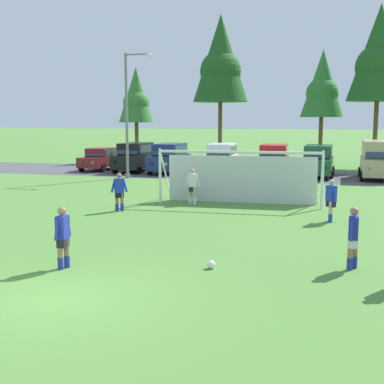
% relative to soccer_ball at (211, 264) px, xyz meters
% --- Properties ---
extents(ground_plane, '(400.00, 400.00, 0.00)m').
position_rel_soccer_ball_xyz_m(ground_plane, '(-2.69, 11.83, -0.11)').
color(ground_plane, '#518438').
extents(parking_lot_strip, '(52.00, 8.40, 0.01)m').
position_rel_soccer_ball_xyz_m(parking_lot_strip, '(-2.69, 23.18, -0.11)').
color(parking_lot_strip, '#4C4C51').
rests_on(parking_lot_strip, ground).
extents(soccer_ball, '(0.22, 0.22, 0.22)m').
position_rel_soccer_ball_xyz_m(soccer_ball, '(0.00, 0.00, 0.00)').
color(soccer_ball, white).
rests_on(soccer_ball, ground).
extents(soccer_goal, '(7.53, 2.43, 2.57)m').
position_rel_soccer_ball_xyz_m(soccer_goal, '(-1.26, 10.53, 1.18)').
color(soccer_goal, white).
rests_on(soccer_goal, ground).
extents(player_striker_near, '(0.49, 0.66, 1.64)m').
position_rel_soccer_ball_xyz_m(player_striker_near, '(2.87, 7.23, 0.71)').
color(player_striker_near, tan).
rests_on(player_striker_near, ground).
extents(player_midfield_center, '(0.27, 0.74, 1.64)m').
position_rel_soccer_ball_xyz_m(player_midfield_center, '(-3.71, -1.06, 0.71)').
color(player_midfield_center, '#936B4C').
rests_on(player_midfield_center, ground).
extents(player_defender_far, '(0.27, 0.73, 1.64)m').
position_rel_soccer_ball_xyz_m(player_defender_far, '(3.53, 1.00, 0.71)').
color(player_defender_far, '#936B4C').
rests_on(player_defender_far, ground).
extents(player_winger_right, '(0.75, 0.34, 1.64)m').
position_rel_soccer_ball_xyz_m(player_winger_right, '(-3.36, 9.78, 0.71)').
color(player_winger_right, tan).
rests_on(player_winger_right, ground).
extents(player_trailing_back, '(0.67, 0.47, 1.64)m').
position_rel_soccer_ball_xyz_m(player_trailing_back, '(-5.84, 7.11, 0.71)').
color(player_trailing_back, '#936B4C').
rests_on(player_trailing_back, ground).
extents(parked_car_slot_far_left, '(2.07, 4.22, 1.72)m').
position_rel_soccer_ball_xyz_m(parked_car_slot_far_left, '(-14.71, 23.07, 0.77)').
color(parked_car_slot_far_left, maroon).
rests_on(parked_car_slot_far_left, ground).
extents(parked_car_slot_left, '(2.20, 4.63, 2.16)m').
position_rel_soccer_ball_xyz_m(parked_car_slot_left, '(-11.68, 22.79, 1.00)').
color(parked_car_slot_left, black).
rests_on(parked_car_slot_left, ground).
extents(parked_car_slot_center_left, '(2.17, 4.62, 2.16)m').
position_rel_soccer_ball_xyz_m(parked_car_slot_center_left, '(-8.85, 22.55, 1.00)').
color(parked_car_slot_center_left, navy).
rests_on(parked_car_slot_center_left, ground).
extents(parked_car_slot_center, '(2.33, 4.70, 2.16)m').
position_rel_soccer_ball_xyz_m(parked_car_slot_center, '(-5.10, 23.33, 1.00)').
color(parked_car_slot_center, silver).
rests_on(parked_car_slot_center, ground).
extents(parked_car_slot_center_right, '(2.30, 4.68, 2.16)m').
position_rel_soccer_ball_xyz_m(parked_car_slot_center_right, '(-1.31, 23.19, 1.00)').
color(parked_car_slot_center_right, red).
rests_on(parked_car_slot_center_right, ground).
extents(parked_car_slot_right, '(2.19, 4.63, 2.16)m').
position_rel_soccer_ball_xyz_m(parked_car_slot_right, '(1.74, 22.86, 1.00)').
color(parked_car_slot_right, '#194C2D').
rests_on(parked_car_slot_right, ground).
extents(parked_car_slot_far_right, '(2.20, 4.80, 2.52)m').
position_rel_soccer_ball_xyz_m(parked_car_slot_far_right, '(5.52, 22.70, 1.23)').
color(parked_car_slot_far_right, tan).
rests_on(parked_car_slot_far_right, ground).
extents(tree_left_edge, '(3.29, 3.29, 8.77)m').
position_rel_soccer_ball_xyz_m(tree_left_edge, '(-15.41, 32.16, 5.91)').
color(tree_left_edge, brown).
rests_on(tree_left_edge, ground).
extents(tree_mid_left, '(4.98, 4.98, 13.27)m').
position_rel_soccer_ball_xyz_m(tree_mid_left, '(-7.51, 33.08, 9.02)').
color(tree_mid_left, brown).
rests_on(tree_mid_left, ground).
extents(tree_center_back, '(3.72, 3.72, 9.91)m').
position_rel_soccer_ball_xyz_m(tree_center_back, '(1.47, 33.62, 6.70)').
color(tree_center_back, brown).
rests_on(tree_center_back, ground).
extents(tree_mid_right, '(4.86, 4.86, 12.97)m').
position_rel_soccer_ball_xyz_m(tree_mid_right, '(5.85, 31.19, 8.81)').
color(tree_mid_right, brown).
rests_on(tree_mid_right, ground).
extents(street_lamp, '(2.00, 0.32, 8.18)m').
position_rel_soccer_ball_xyz_m(street_lamp, '(-10.34, 18.70, 4.12)').
color(street_lamp, slate).
rests_on(street_lamp, ground).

